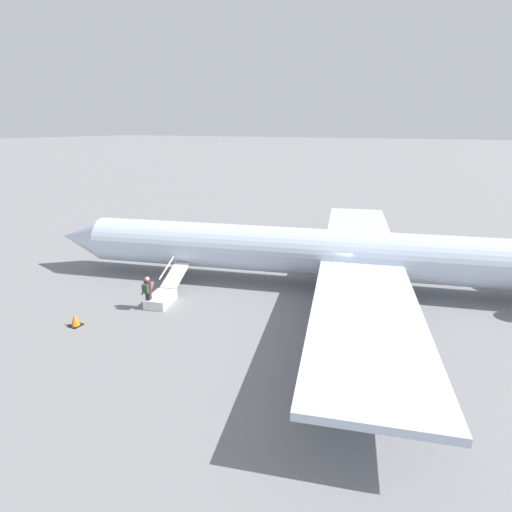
% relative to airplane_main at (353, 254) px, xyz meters
% --- Properties ---
extents(ground_plane, '(600.00, 600.00, 0.00)m').
position_rel_airplane_main_xyz_m(ground_plane, '(1.00, 0.25, -2.09)').
color(ground_plane, slate).
extents(airplane_main, '(35.20, 27.44, 7.02)m').
position_rel_airplane_main_xyz_m(airplane_main, '(0.00, 0.00, 0.00)').
color(airplane_main, silver).
rests_on(airplane_main, ground).
extents(boarding_stairs, '(1.97, 4.14, 1.73)m').
position_rel_airplane_main_xyz_m(boarding_stairs, '(8.56, 6.13, -1.72)').
color(boarding_stairs, silver).
rests_on(boarding_stairs, ground).
extents(passenger, '(0.40, 0.56, 1.74)m').
position_rel_airplane_main_xyz_m(passenger, '(8.61, 7.27, -1.09)').
color(passenger, '#23232D').
rests_on(passenger, ground).
extents(traffic_cone_near_stairs, '(0.54, 0.54, 0.60)m').
position_rel_airplane_main_xyz_m(traffic_cone_near_stairs, '(10.48, 10.25, -1.82)').
color(traffic_cone_near_stairs, black).
rests_on(traffic_cone_near_stairs, ground).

